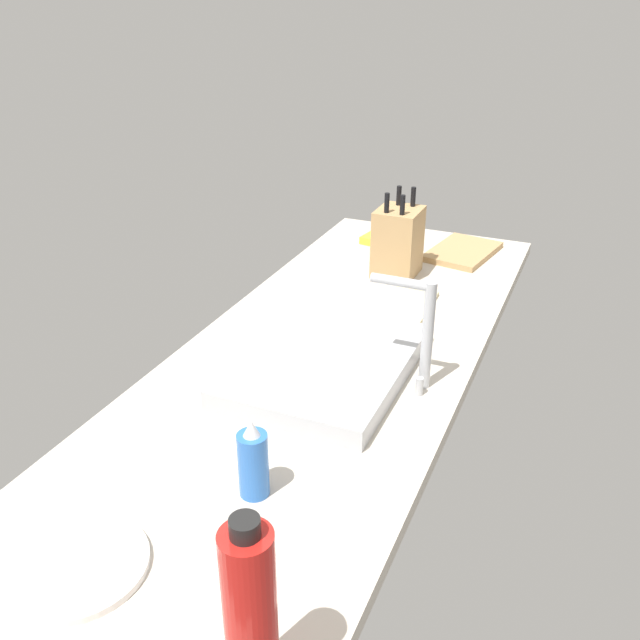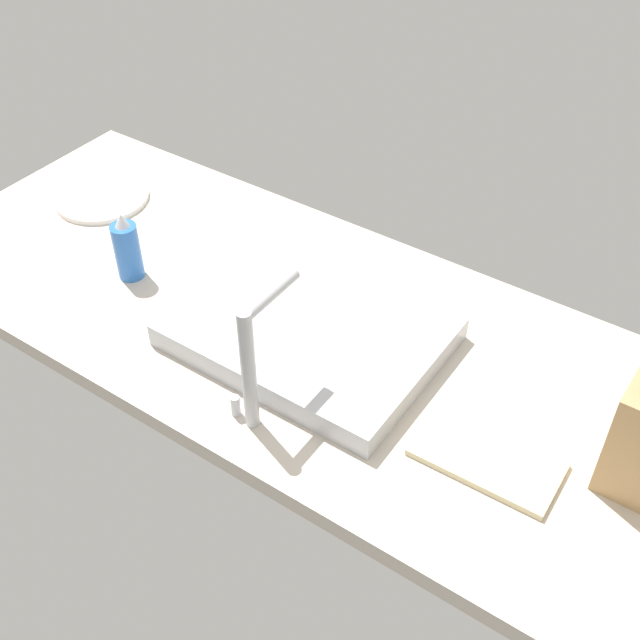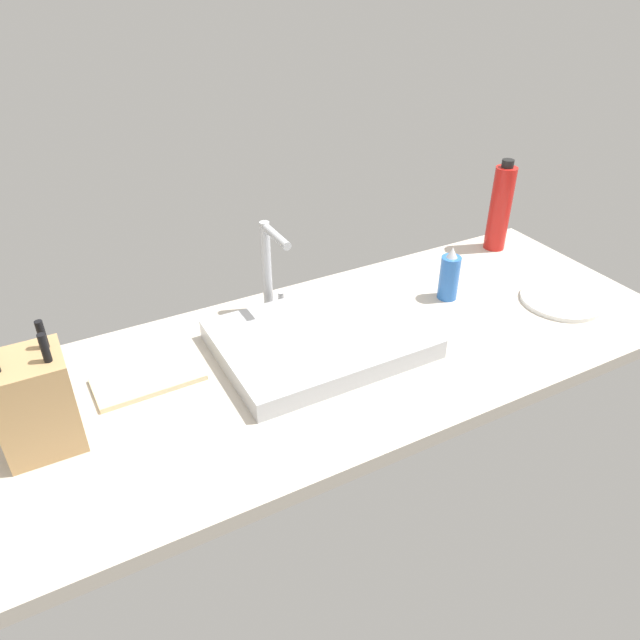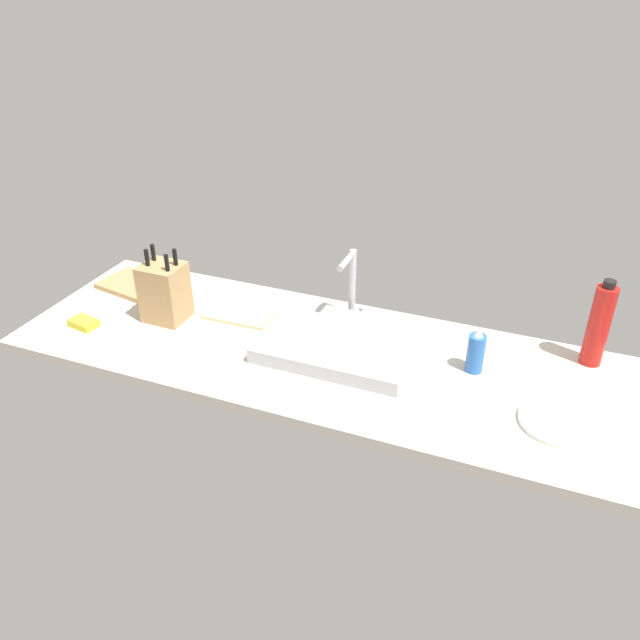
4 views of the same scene
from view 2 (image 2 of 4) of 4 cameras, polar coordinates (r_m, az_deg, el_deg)
name	(u,v)px [view 2 (image 2 of 4)]	position (r cm, az deg, el deg)	size (l,w,h in cm)	color
countertop_slab	(352,354)	(145.33, 2.33, -2.47)	(189.18, 65.33, 3.50)	beige
sink_basin	(309,332)	(143.59, -0.79, -0.86)	(46.38, 34.27, 4.64)	#B7BABF
faucet	(253,354)	(122.63, -4.81, -2.46)	(5.50, 13.73, 24.09)	#B7BABF
soap_bottle	(127,249)	(160.37, -13.63, 4.94)	(5.16, 5.16, 14.66)	blue
dinner_plate	(102,197)	(188.30, -15.34, 8.48)	(21.01, 21.01, 1.20)	white
dish_towel	(487,458)	(128.92, 11.88, -9.65)	(22.79, 12.01, 1.20)	beige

